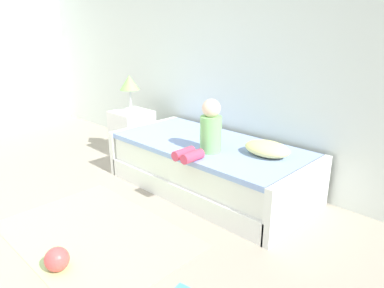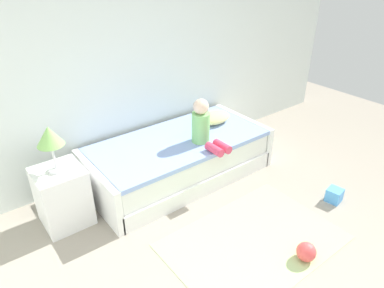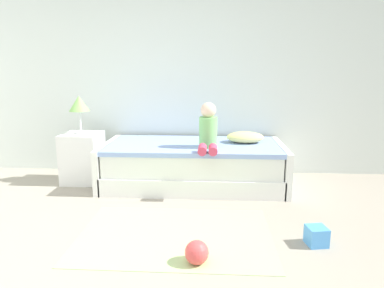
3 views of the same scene
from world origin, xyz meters
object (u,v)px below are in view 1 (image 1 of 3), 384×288
toy_ball (57,259)px  child_figure (207,132)px  table_lamp (130,84)px  nightstand (132,134)px  pillow (267,149)px  bed (209,166)px

toy_ball → child_figure: bearing=87.9°
table_lamp → child_figure: 1.57m
toy_ball → nightstand: bearing=129.9°
nightstand → pillow: bearing=1.8°
pillow → toy_ball: (-0.49, -1.82, -0.48)m
bed → toy_ball: size_ratio=12.23×
bed → pillow: pillow is taller
table_lamp → child_figure: bearing=-9.9°
bed → toy_ball: 1.73m
pillow → child_figure: bearing=-143.0°
nightstand → toy_ball: nightstand is taller
child_figure → toy_ball: bearing=-92.1°
bed → pillow: 0.70m
nightstand → pillow: size_ratio=1.36×
bed → pillow: bearing=9.3°
child_figure → bed: bearing=127.5°
table_lamp → toy_ball: table_lamp is taller
nightstand → toy_ball: size_ratio=3.48×
nightstand → toy_ball: (1.47, -1.76, -0.21)m
nightstand → table_lamp: bearing=0.0°
bed → table_lamp: bearing=178.4°
bed → toy_ball: bearing=-86.0°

